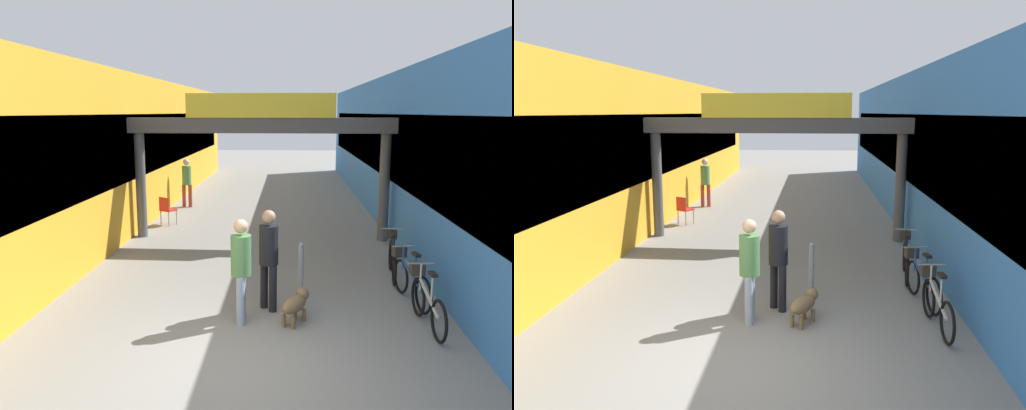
% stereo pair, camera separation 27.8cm
% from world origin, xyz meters
% --- Properties ---
extents(ground_plane, '(80.00, 80.00, 0.00)m').
position_xyz_m(ground_plane, '(0.00, 0.00, 0.00)').
color(ground_plane, gray).
extents(storefront_left, '(3.00, 26.00, 4.56)m').
position_xyz_m(storefront_left, '(-5.09, 11.00, 2.28)').
color(storefront_left, gold).
rests_on(storefront_left, ground_plane).
extents(storefront_right, '(3.00, 26.00, 4.56)m').
position_xyz_m(storefront_right, '(5.09, 11.00, 2.28)').
color(storefront_right, blue).
rests_on(storefront_right, ground_plane).
extents(arcade_sign_gateway, '(7.40, 0.47, 3.97)m').
position_xyz_m(arcade_sign_gateway, '(0.00, 7.11, 2.81)').
color(arcade_sign_gateway, '#4C4C4F').
rests_on(arcade_sign_gateway, ground_plane).
extents(pedestrian_with_dog, '(0.48, 0.48, 1.81)m').
position_xyz_m(pedestrian_with_dog, '(0.43, 2.03, 1.05)').
color(pedestrian_with_dog, black).
rests_on(pedestrian_with_dog, ground_plane).
extents(pedestrian_companion, '(0.34, 0.38, 1.76)m').
position_xyz_m(pedestrian_companion, '(0.00, 1.47, 1.01)').
color(pedestrian_companion, '#8C9EB2').
rests_on(pedestrian_companion, ground_plane).
extents(pedestrian_carrying_crate, '(0.39, 0.38, 1.79)m').
position_xyz_m(pedestrian_carrying_crate, '(-2.99, 11.64, 1.03)').
color(pedestrian_carrying_crate, '#99332D').
rests_on(pedestrian_carrying_crate, ground_plane).
extents(dog_on_leash, '(0.58, 0.76, 0.54)m').
position_xyz_m(dog_on_leash, '(0.91, 1.49, 0.34)').
color(dog_on_leash, brown).
rests_on(dog_on_leash, ground_plane).
extents(bicycle_silver_nearest, '(0.46, 1.69, 0.98)m').
position_xyz_m(bicycle_silver_nearest, '(3.05, 1.54, 0.44)').
color(bicycle_silver_nearest, black).
rests_on(bicycle_silver_nearest, ground_plane).
extents(bicycle_blue_second, '(0.47, 1.67, 0.98)m').
position_xyz_m(bicycle_blue_second, '(3.04, 2.64, 0.44)').
color(bicycle_blue_second, black).
rests_on(bicycle_blue_second, ground_plane).
extents(bicycle_black_third, '(0.46, 1.68, 0.98)m').
position_xyz_m(bicycle_black_third, '(3.01, 4.09, 0.44)').
color(bicycle_black_third, black).
rests_on(bicycle_black_third, ground_plane).
extents(bollard_post_metal, '(0.10, 0.10, 1.12)m').
position_xyz_m(bollard_post_metal, '(1.01, 2.51, 0.57)').
color(bollard_post_metal, gray).
rests_on(bollard_post_metal, ground_plane).
extents(cafe_chair_red_nearer, '(0.55, 0.55, 0.89)m').
position_xyz_m(cafe_chair_red_nearer, '(-3.00, 8.57, 0.54)').
color(cafe_chair_red_nearer, gray).
rests_on(cafe_chair_red_nearer, ground_plane).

